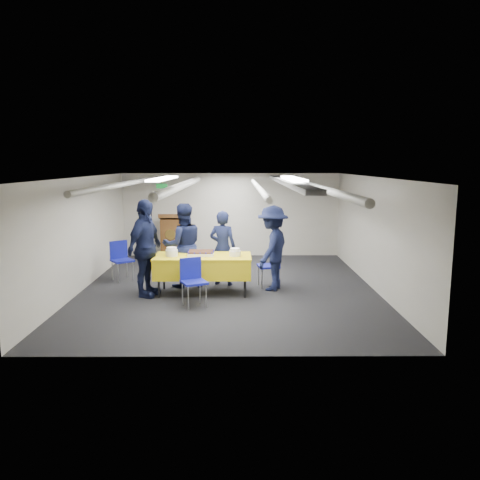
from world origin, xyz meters
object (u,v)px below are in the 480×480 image
at_px(chair_right, 272,262).
at_px(chair_left, 121,256).
at_px(serving_table, 203,266).
at_px(sailor_d, 272,248).
at_px(sailor_a, 223,248).
at_px(sheet_cake, 201,253).
at_px(chair_near, 192,277).
at_px(sailor_b, 183,245).
at_px(sailor_c, 145,248).
at_px(podium, 172,236).

xyz_separation_m(chair_right, chair_left, (-3.33, 0.62, 0.00)).
height_order(serving_table, sailor_d, sailor_d).
bearing_deg(sailor_a, serving_table, 78.22).
distance_m(serving_table, sailor_d, 1.46).
relative_size(sheet_cake, chair_near, 0.60).
bearing_deg(sailor_a, sailor_b, 27.71).
bearing_deg(sailor_d, sailor_a, -88.54).
bearing_deg(chair_left, sailor_a, -10.28).
bearing_deg(chair_left, chair_right, -10.58).
distance_m(chair_left, sailor_b, 1.61).
bearing_deg(chair_left, sailor_b, -21.59).
bearing_deg(chair_left, chair_near, -46.79).
relative_size(sailor_a, sailor_d, 0.92).
xyz_separation_m(sheet_cake, sailor_a, (0.41, 0.66, -0.02)).
bearing_deg(chair_left, serving_table, -30.05).
height_order(serving_table, chair_left, chair_left).
height_order(sheet_cake, sailor_c, sailor_c).
distance_m(chair_near, sailor_a, 1.58).
xyz_separation_m(podium, chair_right, (2.51, -2.95, -0.08)).
xyz_separation_m(sailor_a, sailor_d, (1.03, -0.41, 0.07)).
bearing_deg(sheet_cake, chair_left, 150.10).
distance_m(serving_table, chair_near, 0.80).
relative_size(sheet_cake, chair_left, 0.60).
relative_size(chair_right, sailor_c, 0.46).
height_order(chair_near, chair_left, same).
height_order(chair_right, sailor_a, sailor_a).
relative_size(chair_right, sailor_b, 0.49).
relative_size(sheet_cake, sailor_a, 0.33).
relative_size(podium, chair_near, 1.44).
height_order(chair_left, sailor_c, sailor_c).
relative_size(chair_left, sailor_c, 0.46).
distance_m(serving_table, sailor_a, 0.82).
xyz_separation_m(serving_table, sailor_a, (0.37, 0.69, 0.24)).
distance_m(sailor_b, sailor_c, 0.96).
height_order(sailor_a, sailor_c, sailor_c).
height_order(chair_right, sailor_b, sailor_b).
bearing_deg(sailor_d, podium, -118.28).
distance_m(sailor_a, sailor_d, 1.11).
bearing_deg(sheet_cake, chair_near, -96.62).
xyz_separation_m(sheet_cake, chair_right, (1.46, 0.45, -0.28)).
relative_size(chair_left, sailor_d, 0.50).
bearing_deg(sailor_a, chair_right, -174.74).
height_order(serving_table, sailor_a, sailor_a).
bearing_deg(sailor_a, sailor_d, 174.64).
distance_m(chair_right, sailor_c, 2.64).
distance_m(podium, chair_near, 4.33).
height_order(podium, chair_near, podium).
xyz_separation_m(podium, chair_left, (-0.81, -2.33, -0.08)).
bearing_deg(chair_near, sailor_a, 71.08).
distance_m(chair_near, chair_right, 2.00).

